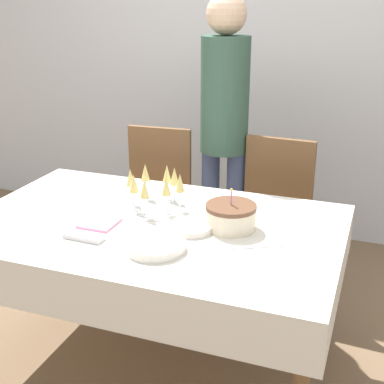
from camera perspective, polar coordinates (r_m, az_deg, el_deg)
name	(u,v)px	position (r m, az deg, el deg)	size (l,w,h in m)	color
ground_plane	(156,366)	(2.76, -3.83, -18.00)	(12.00, 12.00, 0.00)	brown
wall_back	(257,48)	(3.92, 6.96, 14.99)	(8.00, 0.05, 2.70)	silver
dining_table	(153,243)	(2.40, -4.20, -5.50)	(1.64, 1.04, 0.77)	silver
dining_chair_far_left	(155,200)	(3.30, -4.02, -0.82)	(0.44, 0.44, 0.95)	brown
dining_chair_far_right	(272,216)	(3.09, 8.55, -2.53)	(0.44, 0.44, 0.95)	brown
birthday_cake	(231,216)	(2.29, 4.16, -2.61)	(0.22, 0.22, 0.18)	beige
champagne_tray	(156,190)	(2.50, -3.87, 0.19)	(0.36, 0.36, 0.18)	silver
plate_stack_main	(155,246)	(2.11, -3.97, -5.73)	(0.24, 0.24, 0.03)	silver
plate_stack_dessert	(192,227)	(2.28, 0.00, -3.77)	(0.19, 0.19, 0.03)	silver
cake_knife	(247,247)	(2.14, 5.94, -5.89)	(0.27, 0.16, 0.00)	silver
fork_pile	(84,237)	(2.24, -11.46, -4.70)	(0.17, 0.07, 0.02)	silver
napkin_pile	(99,223)	(2.37, -9.85, -3.27)	(0.15, 0.15, 0.01)	pink
person_standing	(224,116)	(3.14, 3.48, 8.12)	(0.28, 0.28, 1.72)	#3F4C72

